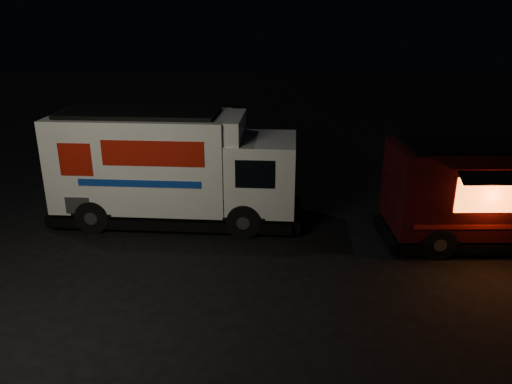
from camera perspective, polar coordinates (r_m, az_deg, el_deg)
The scene contains 3 objects.
ground at distance 11.90m, azimuth -7.27°, elevation -8.58°, with size 80.00×80.00×0.00m, color black.
white_truck at distance 14.07m, azimuth -9.05°, elevation 2.85°, with size 6.95×2.37×3.15m, color white, non-canonical shape.
red_truck at distance 13.98m, azimuth 25.89°, elevation -0.16°, with size 5.69×2.09×2.65m, color #3D0B11, non-canonical shape.
Camera 1 is at (1.46, -10.38, 5.65)m, focal length 35.00 mm.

